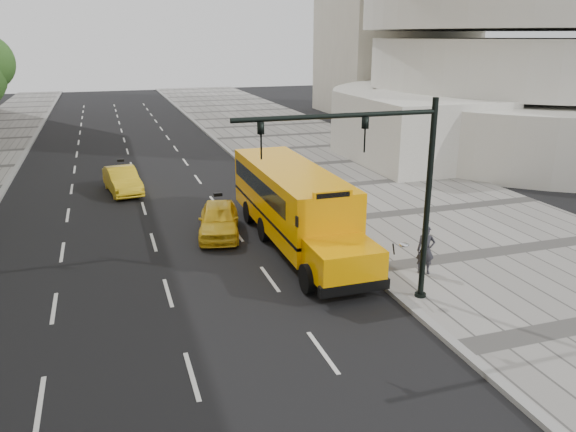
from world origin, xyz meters
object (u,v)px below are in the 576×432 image
object	(u,v)px
taxi_far	(122,180)
traffic_signal	(387,180)
taxi_near	(219,220)
school_bus	(293,199)
pedestrian	(426,250)

from	to	relation	value
taxi_far	traffic_signal	distance (m)	18.18
taxi_far	traffic_signal	size ratio (longest dim) A/B	0.65
taxi_near	school_bus	bearing A→B (deg)	-17.10
taxi_near	traffic_signal	distance (m)	9.44
taxi_near	pedestrian	xyz separation A→B (m)	(5.94, -6.52, 0.32)
taxi_far	pedestrian	world-z (taller)	pedestrian
taxi_near	pedestrian	world-z (taller)	pedestrian
school_bus	taxi_near	bearing A→B (deg)	150.38
traffic_signal	school_bus	bearing A→B (deg)	96.03
school_bus	traffic_signal	size ratio (longest dim) A/B	1.81
pedestrian	school_bus	bearing A→B (deg)	142.13
taxi_near	pedestrian	size ratio (longest dim) A/B	2.35
school_bus	pedestrian	size ratio (longest dim) A/B	6.68
school_bus	traffic_signal	xyz separation A→B (m)	(0.69, -6.54, 2.33)
traffic_signal	pedestrian	bearing A→B (deg)	32.34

